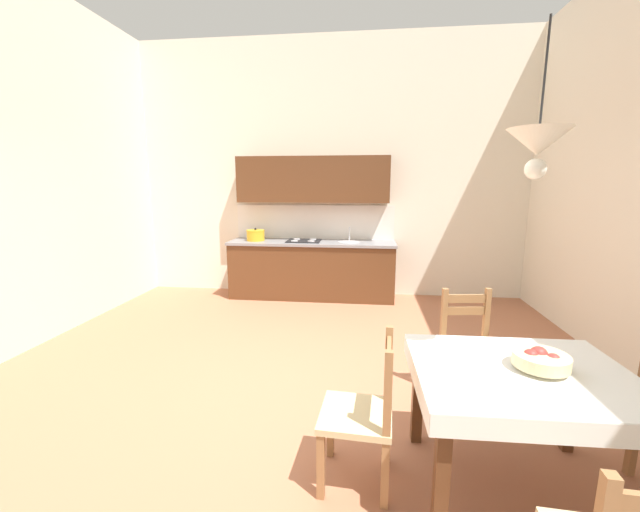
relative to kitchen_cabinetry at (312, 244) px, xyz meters
The scene contains 8 objects.
ground_plane 3.07m from the kitchen_cabinetry, 85.13° to the right, with size 6.68×6.99×0.10m, color #AD6B4C.
wall_back 1.22m from the kitchen_cabinetry, 53.16° to the left, with size 6.68×0.12×4.01m, color silver.
kitchen_cabinetry is the anchor object (origin of this frame).
dining_table 4.19m from the kitchen_cabinetry, 65.64° to the right, with size 1.21×0.98×0.75m.
dining_chair_kitchen_side 3.36m from the kitchen_cabinetry, 59.40° to the right, with size 0.47×0.47×0.93m.
dining_chair_tv_side 3.97m from the kitchen_cabinetry, 77.70° to the right, with size 0.45×0.45×0.93m.
fruit_bowl 4.21m from the kitchen_cabinetry, 64.38° to the right, with size 0.30×0.30×0.12m.
pendant_lamp 4.26m from the kitchen_cabinetry, 65.24° to the right, with size 0.32×0.32×0.80m.
Camera 1 is at (0.58, -3.01, 1.78)m, focal length 21.62 mm.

